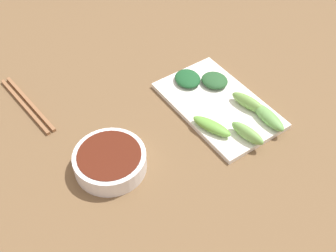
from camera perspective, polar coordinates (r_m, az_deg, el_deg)
name	(u,v)px	position (r m, az deg, el deg)	size (l,w,h in m)	color
tabletop	(173,133)	(0.95, 0.62, -0.97)	(2.10, 2.10, 0.02)	brown
sauce_bowl	(110,160)	(0.87, -7.85, -4.63)	(0.15, 0.15, 0.04)	white
serving_plate	(218,105)	(1.00, 6.81, 2.82)	(0.18, 0.29, 0.01)	white
broccoli_stalk_0	(248,102)	(0.99, 10.79, 3.17)	(0.03, 0.09, 0.03)	#70A04A
broccoli_leafy_1	(188,79)	(1.04, 2.66, 6.43)	(0.06, 0.07, 0.02)	#1A5027
broccoli_stalk_2	(212,126)	(0.93, 5.92, -0.03)	(0.03, 0.09, 0.02)	#66A83F
broccoli_leafy_3	(215,80)	(1.04, 6.31, 6.16)	(0.06, 0.07, 0.02)	#26542B
broccoli_stalk_4	(247,133)	(0.92, 10.68, -0.95)	(0.02, 0.08, 0.03)	#75AF54
broccoli_stalk_5	(268,117)	(0.96, 13.38, 1.21)	(0.03, 0.10, 0.03)	#67A151
chopsticks	(27,105)	(1.05, -18.50, 2.77)	(0.04, 0.23, 0.01)	#8D5F3D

